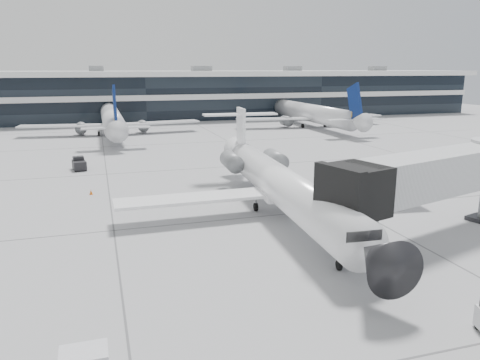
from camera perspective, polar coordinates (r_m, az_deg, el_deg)
name	(u,v)px	position (r m, az deg, el deg)	size (l,w,h in m)	color
ground	(241,218)	(37.95, 0.16, -4.69)	(220.00, 220.00, 0.00)	gray
terminal	(141,97)	(117.13, -11.94, 9.84)	(170.00, 22.00, 10.00)	black
bg_jet_center	(113,134)	(90.27, -15.24, 5.46)	(32.00, 40.00, 9.60)	silver
bg_jet_right	(310,126)	(99.80, 8.48, 6.51)	(32.00, 40.00, 9.60)	silver
regional_jet	(280,183)	(38.52, 4.85, -0.39)	(26.72, 33.36, 7.70)	white
jet_bridge	(446,172)	(36.41, 23.78, 0.89)	(19.46, 8.71, 6.33)	#B2B5B7
traffic_cone	(91,192)	(47.16, -17.71, -1.42)	(0.35, 0.35, 0.49)	#DD5E0B
far_tug	(79,164)	(59.04, -19.01, 1.85)	(1.77, 2.61, 1.54)	black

